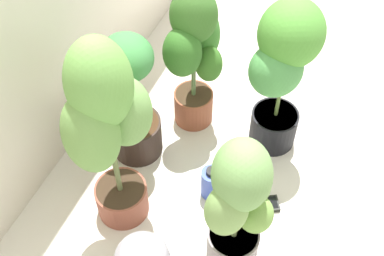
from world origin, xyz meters
TOP-DOWN VIEW (x-y plane):
  - ground_plane at (0.00, 0.00)m, footprint 8.00×8.00m
  - potted_plant_back_right at (0.32, 0.34)m, footprint 0.39×0.29m
  - potted_plant_back_left at (-0.32, 0.42)m, footprint 0.45×0.33m
  - potted_plant_back_center at (0.01, 0.53)m, footprint 0.35×0.30m
  - potted_plant_front_left at (-0.33, -0.12)m, footprint 0.38×0.32m
  - potted_plant_front_right at (0.32, -0.08)m, footprint 0.43×0.39m
  - hygrometer_box at (-0.04, -0.20)m, footprint 0.11×0.11m
  - nutrient_bottle at (-0.08, 0.08)m, footprint 0.10×0.10m

SIDE VIEW (x-z plane):
  - ground_plane at x=0.00m, z-range 0.00..0.00m
  - hygrometer_box at x=-0.04m, z-range 0.00..0.03m
  - nutrient_bottle at x=-0.08m, z-range -0.01..0.18m
  - potted_plant_back_center at x=0.01m, z-range 0.02..0.74m
  - potted_plant_front_left at x=-0.33m, z-range 0.05..0.80m
  - potted_plant_back_right at x=0.32m, z-range 0.06..0.88m
  - potted_plant_front_right at x=0.32m, z-range 0.09..0.95m
  - potted_plant_back_left at x=-0.32m, z-range 0.10..1.12m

